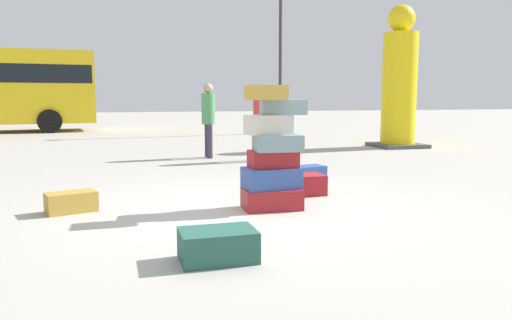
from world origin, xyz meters
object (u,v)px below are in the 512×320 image
suitcase_teal_foreground_near (218,245)px  person_bearded_onlooker (260,116)px  person_tourist_with_camera (208,114)px  suitcase_tower (273,157)px  suitcase_tan_left_side (71,202)px  suitcase_navy_right_side (306,172)px  suitcase_maroon_behind_tower (301,185)px  yellow_dummy_statue (399,85)px  lamp_post (280,25)px

suitcase_teal_foreground_near → person_bearded_onlooker: (2.05, 6.30, 0.84)m
person_tourist_with_camera → suitcase_tower: bearing=-7.2°
suitcase_tan_left_side → suitcase_navy_right_side: bearing=6.7°
suitcase_navy_right_side → person_tourist_with_camera: bearing=98.7°
suitcase_tower → suitcase_maroon_behind_tower: size_ratio=2.40×
person_bearded_onlooker → person_tourist_with_camera: (-0.99, 0.82, 0.02)m
suitcase_navy_right_side → yellow_dummy_statue: 6.24m
person_bearded_onlooker → yellow_dummy_statue: (4.44, 1.95, 0.72)m
yellow_dummy_statue → lamp_post: (-1.65, 5.64, 2.30)m
suitcase_maroon_behind_tower → person_tourist_with_camera: 4.69m
suitcase_maroon_behind_tower → suitcase_tower: bearing=-131.4°
suitcase_navy_right_side → yellow_dummy_statue: bearing=33.4°
person_bearded_onlooker → lamp_post: 8.63m
suitcase_maroon_behind_tower → yellow_dummy_statue: yellow_dummy_statue is taller
suitcase_navy_right_side → suitcase_teal_foreground_near: suitcase_teal_foreground_near is taller
suitcase_teal_foreground_near → yellow_dummy_statue: size_ratio=0.17×
suitcase_teal_foreground_near → yellow_dummy_statue: (6.49, 8.24, 1.56)m
suitcase_tan_left_side → suitcase_teal_foreground_near: suitcase_teal_foreground_near is taller
suitcase_teal_foreground_near → suitcase_tower: bearing=59.0°
suitcase_navy_right_side → suitcase_tan_left_side: size_ratio=1.15×
suitcase_teal_foreground_near → person_tourist_with_camera: (1.06, 7.11, 0.86)m
suitcase_navy_right_side → yellow_dummy_statue: size_ratio=0.17×
suitcase_navy_right_side → person_tourist_with_camera: (-1.18, 3.15, 0.90)m
suitcase_tower → suitcase_teal_foreground_near: size_ratio=2.38×
yellow_dummy_statue → suitcase_tower: bearing=-130.4°
suitcase_tower → suitcase_tan_left_side: size_ratio=2.66×
person_bearded_onlooker → lamp_post: lamp_post is taller
suitcase_tan_left_side → person_bearded_onlooker: bearing=30.8°
suitcase_tower → suitcase_tan_left_side: suitcase_tower is taller
suitcase_tower → yellow_dummy_statue: 8.51m
suitcase_tower → person_bearded_onlooker: bearing=77.0°
suitcase_tan_left_side → suitcase_maroon_behind_tower: suitcase_maroon_behind_tower is taller
suitcase_teal_foreground_near → person_bearded_onlooker: 6.68m
suitcase_navy_right_side → suitcase_tan_left_side: suitcase_tan_left_side is taller
suitcase_tower → suitcase_teal_foreground_near: 2.14m
suitcase_tan_left_side → lamp_post: bearing=42.7°
suitcase_tan_left_side → person_bearded_onlooker: (3.45, 4.09, 0.85)m
suitcase_tower → person_bearded_onlooker: (1.04, 4.48, 0.33)m
suitcase_tower → person_bearded_onlooker: 4.61m
person_tourist_with_camera → yellow_dummy_statue: 5.59m
yellow_dummy_statue → lamp_post: size_ratio=0.62×
suitcase_maroon_behind_tower → yellow_dummy_statue: size_ratio=0.17×
suitcase_teal_foreground_near → person_tourist_with_camera: bearing=79.8°
suitcase_teal_foreground_near → lamp_post: size_ratio=0.10×
suitcase_tower → yellow_dummy_statue: (5.48, 6.43, 1.04)m
suitcase_navy_right_side → suitcase_teal_foreground_near: bearing=-131.3°
suitcase_tan_left_side → suitcase_maroon_behind_tower: size_ratio=0.90×
suitcase_tan_left_side → person_tourist_with_camera: person_tourist_with_camera is taller
suitcase_tower → suitcase_navy_right_side: size_ratio=2.31×
suitcase_teal_foreground_near → person_bearded_onlooker: person_bearded_onlooker is taller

